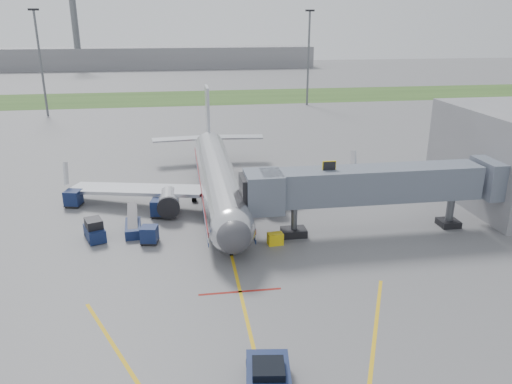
{
  "coord_description": "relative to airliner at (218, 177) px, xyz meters",
  "views": [
    {
      "loc": [
        -3.66,
        -35.35,
        18.63
      ],
      "look_at": [
        3.06,
        8.35,
        3.2
      ],
      "focal_mm": 35.0,
      "sensor_mm": 36.0,
      "label": 1
    }
  ],
  "objects": [
    {
      "name": "terminal",
      "position": [
        30.0,
        -5.25,
        2.35
      ],
      "size": [
        10.0,
        16.0,
        10.0
      ],
      "primitive_type": "cube",
      "color": "slate",
      "rests_on": "ground"
    },
    {
      "name": "baggage_cart_c",
      "position": [
        -6.11,
        -3.65,
        -1.76
      ],
      "size": [
        1.88,
        1.88,
        1.75
      ],
      "color": "#0D1E3B",
      "rests_on": "ground"
    },
    {
      "name": "distant_terminal",
      "position": [
        -10.0,
        154.75,
        1.35
      ],
      "size": [
        120.0,
        14.0,
        8.0
      ],
      "primitive_type": "cube",
      "color": "slate",
      "rests_on": "ground"
    },
    {
      "name": "ramp_worker",
      "position": [
        -12.08,
        -7.68,
        -1.84
      ],
      "size": [
        0.69,
        0.59,
        1.61
      ],
      "primitive_type": "imported",
      "rotation": [
        0.0,
        0.0,
        0.43
      ],
      "color": "#88D418",
      "rests_on": "ground"
    },
    {
      "name": "baggage_cart_a",
      "position": [
        -15.1,
        0.6,
        -1.77
      ],
      "size": [
        1.93,
        1.93,
        1.72
      ],
      "color": "#0D1E3B",
      "rests_on": "ground"
    },
    {
      "name": "baggage_cart_b",
      "position": [
        -6.81,
        -9.84,
        -1.86
      ],
      "size": [
        1.66,
        1.66,
        1.54
      ],
      "color": "#0D1E3B",
      "rests_on": "ground"
    },
    {
      "name": "ground_power_cart",
      "position": [
        4.0,
        -11.78,
        -2.13
      ],
      "size": [
        1.38,
        0.99,
        1.04
      ],
      "color": "yellow",
      "rests_on": "ground"
    },
    {
      "name": "grass_strip",
      "position": [
        -0.0,
        74.75,
        -2.64
      ],
      "size": [
        300.0,
        25.0,
        0.01
      ],
      "primitive_type": "cube",
      "color": "#2D4C1E",
      "rests_on": "ground"
    },
    {
      "name": "airliner",
      "position": [
        0.0,
        0.0,
        0.0
      ],
      "size": [
        32.1,
        35.67,
        10.25
      ],
      "color": "silver",
      "rests_on": "ground"
    },
    {
      "name": "jet_bridge",
      "position": [
        12.86,
        -10.25,
        1.82
      ],
      "size": [
        25.3,
        4.0,
        6.9
      ],
      "color": "slate",
      "rests_on": "ground"
    },
    {
      "name": "light_mast_left",
      "position": [
        -30.0,
        54.75,
        8.13
      ],
      "size": [
        2.0,
        0.44,
        20.4
      ],
      "color": "#595B60",
      "rests_on": "ground"
    },
    {
      "name": "light_mast_right",
      "position": [
        25.0,
        59.75,
        8.13
      ],
      "size": [
        2.0,
        0.44,
        20.4
      ],
      "color": "#595B60",
      "rests_on": "ground"
    },
    {
      "name": "control_tower",
      "position": [
        -40.0,
        149.75,
        14.68
      ],
      "size": [
        4.0,
        4.0,
        30.0
      ],
      "color": "#595B60",
      "rests_on": "ground"
    },
    {
      "name": "baggage_tug",
      "position": [
        -11.66,
        -8.33,
        -1.79
      ],
      "size": [
        2.32,
        3.1,
        1.94
      ],
      "color": "#0D1E3B",
      "rests_on": "ground"
    },
    {
      "name": "ground",
      "position": [
        -0.0,
        -15.25,
        -2.65
      ],
      "size": [
        400.0,
        400.0,
        0.0
      ],
      "primitive_type": "plane",
      "color": "#565659",
      "rests_on": "ground"
    },
    {
      "name": "pushback_tug",
      "position": [
        0.24,
        -29.45,
        -1.98
      ],
      "size": [
        2.81,
        4.07,
        1.58
      ],
      "color": "#0D1E3B",
      "rests_on": "ground"
    },
    {
      "name": "apron_markings",
      "position": [
        -0.0,
        -22.65,
        -2.64
      ],
      "size": [
        21.52,
        50.0,
        0.01
      ],
      "color": "gold",
      "rests_on": "ground"
    },
    {
      "name": "belt_loader",
      "position": [
        -8.42,
        -7.35,
        -2.13
      ],
      "size": [
        1.61,
        4.31,
        2.07
      ],
      "color": "#0D1E3B",
      "rests_on": "ground"
    }
  ]
}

